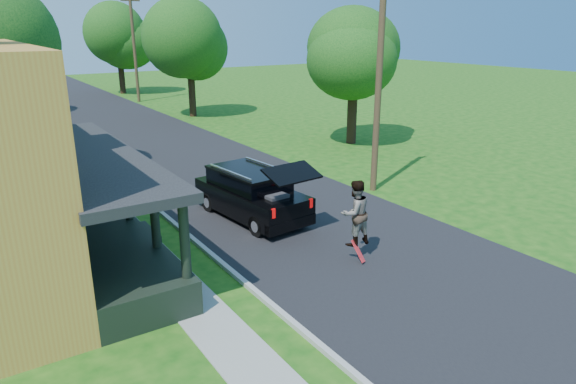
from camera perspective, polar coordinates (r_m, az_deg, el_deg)
ground at (r=14.96m, az=12.54°, el=-8.75°), size 140.00×140.00×0.00m
street at (r=31.47m, az=-14.22°, el=5.30°), size 8.00×120.00×0.02m
curb at (r=30.46m, az=-21.42°, el=4.19°), size 0.15×120.00×0.12m
sidewalk at (r=30.20m, az=-24.27°, el=3.73°), size 1.30×120.00×0.03m
front_walk at (r=16.55m, az=-29.32°, el=-8.06°), size 6.50×1.20×0.03m
black_suv at (r=18.35m, az=-4.06°, el=-0.20°), size 2.43×5.25×2.37m
skateboarder at (r=15.05m, az=7.46°, el=-2.32°), size 0.97×0.75×1.98m
skateboard at (r=15.19m, az=7.79°, el=-6.58°), size 0.30×0.51×0.63m
tree_right_near at (r=30.11m, az=7.29°, el=15.09°), size 6.29×6.50×7.94m
tree_right_mid at (r=39.94m, az=-11.01°, el=16.29°), size 6.48×6.52×8.80m
tree_right_far at (r=55.76m, az=-18.46°, el=16.29°), size 6.26×6.23×9.00m
utility_pole_near at (r=21.05m, az=10.12°, el=13.12°), size 1.61×0.54×9.56m
utility_pole_far at (r=49.14m, az=-16.71°, el=15.17°), size 1.69×0.28×9.33m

